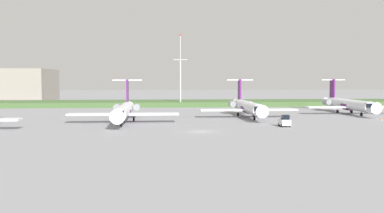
{
  "coord_description": "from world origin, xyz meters",
  "views": [
    {
      "loc": [
        -7.18,
        -75.84,
        9.18
      ],
      "look_at": [
        0.0,
        21.55,
        3.0
      ],
      "focal_mm": 41.53,
      "sensor_mm": 36.0,
      "label": 1
    }
  ],
  "objects": [
    {
      "name": "regional_jet_fourth",
      "position": [
        41.85,
        36.39,
        2.54
      ],
      "size": [
        22.81,
        31.0,
        9.0
      ],
      "color": "silver",
      "rests_on": "ground"
    },
    {
      "name": "regional_jet_second",
      "position": [
        -14.58,
        17.76,
        2.54
      ],
      "size": [
        22.81,
        31.0,
        9.0
      ],
      "color": "silver",
      "rests_on": "ground"
    },
    {
      "name": "ground_plane",
      "position": [
        0.0,
        30.0,
        0.0
      ],
      "size": [
        500.0,
        500.0,
        0.0
      ],
      "primitive_type": "plane",
      "color": "gray"
    },
    {
      "name": "antenna_mast",
      "position": [
        -0.41,
        66.74,
        9.66
      ],
      "size": [
        4.4,
        0.5,
        23.27
      ],
      "color": "#B2B2B7",
      "rests_on": "ground"
    },
    {
      "name": "grass_berm",
      "position": [
        0.0,
        73.93,
        0.81
      ],
      "size": [
        320.0,
        20.0,
        1.62
      ],
      "primitive_type": "cube",
      "color": "#426033",
      "rests_on": "ground"
    },
    {
      "name": "safety_cone_front_marker",
      "position": [
        41.67,
        18.15,
        0.28
      ],
      "size": [
        0.44,
        0.44,
        0.55
      ],
      "primitive_type": "cone",
      "color": "orange",
      "rests_on": "ground"
    },
    {
      "name": "regional_jet_third",
      "position": [
        13.7,
        28.25,
        2.54
      ],
      "size": [
        22.81,
        31.0,
        9.0
      ],
      "color": "silver",
      "rests_on": "ground"
    },
    {
      "name": "baggage_tug",
      "position": [
        16.62,
        6.82,
        1.0
      ],
      "size": [
        1.72,
        3.2,
        2.3
      ],
      "color": "silver",
      "rests_on": "ground"
    }
  ]
}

